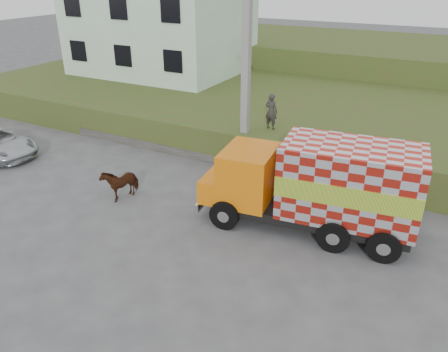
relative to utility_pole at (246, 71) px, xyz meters
The scene contains 9 objects.
ground 6.23m from the utility_pole, 77.74° to the right, with size 120.00×120.00×0.00m, color #474749.
embankment 6.42m from the utility_pole, 79.51° to the left, with size 40.00×12.00×1.50m, color #2E531B.
embankment_far 17.62m from the utility_pole, 86.71° to the left, with size 40.00×12.00×3.00m, color #2E531B.
retaining_strip 4.02m from the utility_pole, 158.20° to the right, with size 16.00×0.50×0.40m, color #595651.
building 13.07m from the utility_pole, 139.97° to the left, with size 10.00×8.00×6.00m, color silver.
utility_pole is the anchor object (origin of this frame).
cargo_truck 6.12m from the utility_pole, 39.91° to the right, with size 7.05×3.05×3.05m.
cow 6.56m from the utility_pole, 119.97° to the right, with size 0.64×1.41×1.19m, color black.
pedestrian 2.17m from the utility_pole, 48.14° to the left, with size 0.56×0.37×1.53m, color #292724.
Camera 1 is at (6.39, -11.18, 7.81)m, focal length 35.00 mm.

